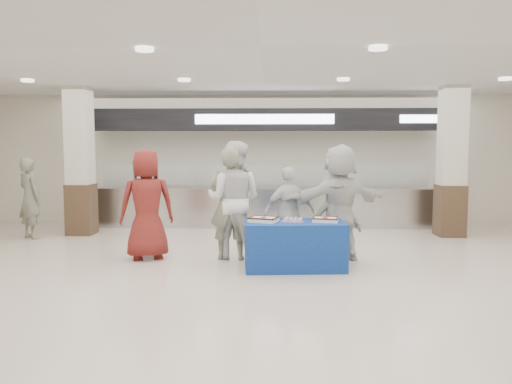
{
  "coord_description": "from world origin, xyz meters",
  "views": [
    {
      "loc": [
        0.12,
        -6.54,
        1.93
      ],
      "look_at": [
        -0.1,
        1.6,
        1.18
      ],
      "focal_mm": 35.0,
      "sensor_mm": 36.0,
      "label": 1
    }
  ],
  "objects_px": {
    "sheet_cake_right": "(325,219)",
    "civilian_white": "(339,202)",
    "display_table": "(295,245)",
    "soldier_a": "(230,203)",
    "civilian_maroon": "(147,204)",
    "soldier_b": "(334,217)",
    "chef_tall": "(234,200)",
    "cupcake_tray": "(293,220)",
    "sheet_cake_left": "(264,219)",
    "soldier_bg": "(30,198)",
    "chef_short": "(289,213)"
  },
  "relations": [
    {
      "from": "sheet_cake_right",
      "to": "civilian_white",
      "type": "xyz_separation_m",
      "value": [
        0.3,
        0.64,
        0.19
      ]
    },
    {
      "from": "display_table",
      "to": "civilian_white",
      "type": "height_order",
      "value": "civilian_white"
    },
    {
      "from": "civilian_white",
      "to": "soldier_a",
      "type": "bearing_deg",
      "value": -19.46
    },
    {
      "from": "civilian_maroon",
      "to": "soldier_b",
      "type": "xyz_separation_m",
      "value": [
        3.18,
        0.0,
        -0.21
      ]
    },
    {
      "from": "display_table",
      "to": "chef_tall",
      "type": "distance_m",
      "value": 1.41
    },
    {
      "from": "cupcake_tray",
      "to": "civilian_maroon",
      "type": "bearing_deg",
      "value": 164.69
    },
    {
      "from": "sheet_cake_left",
      "to": "cupcake_tray",
      "type": "bearing_deg",
      "value": -1.21
    },
    {
      "from": "chef_tall",
      "to": "soldier_bg",
      "type": "relative_size",
      "value": 1.18
    },
    {
      "from": "display_table",
      "to": "cupcake_tray",
      "type": "height_order",
      "value": "cupcake_tray"
    },
    {
      "from": "sheet_cake_right",
      "to": "civilian_white",
      "type": "distance_m",
      "value": 0.73
    },
    {
      "from": "sheet_cake_right",
      "to": "soldier_a",
      "type": "bearing_deg",
      "value": 157.62
    },
    {
      "from": "soldier_a",
      "to": "civilian_white",
      "type": "bearing_deg",
      "value": -177.42
    },
    {
      "from": "civilian_maroon",
      "to": "civilian_white",
      "type": "xyz_separation_m",
      "value": [
        3.26,
        0.0,
        0.04
      ]
    },
    {
      "from": "sheet_cake_right",
      "to": "soldier_a",
      "type": "xyz_separation_m",
      "value": [
        -1.55,
        0.64,
        0.17
      ]
    },
    {
      "from": "civilian_maroon",
      "to": "chef_short",
      "type": "distance_m",
      "value": 2.43
    },
    {
      "from": "chef_short",
      "to": "civilian_white",
      "type": "relative_size",
      "value": 0.8
    },
    {
      "from": "civilian_white",
      "to": "sheet_cake_left",
      "type": "bearing_deg",
      "value": 8.2
    },
    {
      "from": "chef_short",
      "to": "soldier_bg",
      "type": "distance_m",
      "value": 5.64
    },
    {
      "from": "chef_short",
      "to": "sheet_cake_right",
      "type": "bearing_deg",
      "value": 108.98
    },
    {
      "from": "civilian_maroon",
      "to": "soldier_b",
      "type": "bearing_deg",
      "value": 161.61
    },
    {
      "from": "soldier_bg",
      "to": "soldier_b",
      "type": "bearing_deg",
      "value": -161.25
    },
    {
      "from": "sheet_cake_left",
      "to": "display_table",
      "type": "bearing_deg",
      "value": 2.57
    },
    {
      "from": "sheet_cake_left",
      "to": "cupcake_tray",
      "type": "xyz_separation_m",
      "value": [
        0.45,
        -0.01,
        -0.02
      ]
    },
    {
      "from": "civilian_maroon",
      "to": "chef_short",
      "type": "bearing_deg",
      "value": 162.55
    },
    {
      "from": "chef_short",
      "to": "display_table",
      "type": "bearing_deg",
      "value": 75.51
    },
    {
      "from": "cupcake_tray",
      "to": "soldier_a",
      "type": "relative_size",
      "value": 0.21
    },
    {
      "from": "cupcake_tray",
      "to": "soldier_bg",
      "type": "distance_m",
      "value": 5.93
    },
    {
      "from": "soldier_b",
      "to": "civilian_white",
      "type": "relative_size",
      "value": 0.75
    },
    {
      "from": "display_table",
      "to": "civilian_white",
      "type": "relative_size",
      "value": 0.79
    },
    {
      "from": "sheet_cake_left",
      "to": "soldier_bg",
      "type": "bearing_deg",
      "value": 152.95
    },
    {
      "from": "civilian_maroon",
      "to": "soldier_bg",
      "type": "xyz_separation_m",
      "value": [
        -2.92,
        1.85,
        -0.09
      ]
    },
    {
      "from": "soldier_a",
      "to": "soldier_b",
      "type": "bearing_deg",
      "value": -177.42
    },
    {
      "from": "soldier_b",
      "to": "sheet_cake_right",
      "type": "bearing_deg",
      "value": 66.83
    },
    {
      "from": "chef_short",
      "to": "civilian_maroon",
      "type": "bearing_deg",
      "value": -18.66
    },
    {
      "from": "chef_tall",
      "to": "civilian_maroon",
      "type": "bearing_deg",
      "value": 17.78
    },
    {
      "from": "soldier_a",
      "to": "civilian_white",
      "type": "distance_m",
      "value": 1.84
    },
    {
      "from": "display_table",
      "to": "chef_tall",
      "type": "relative_size",
      "value": 0.77
    },
    {
      "from": "sheet_cake_right",
      "to": "soldier_b",
      "type": "height_order",
      "value": "soldier_b"
    },
    {
      "from": "soldier_a",
      "to": "chef_short",
      "type": "xyz_separation_m",
      "value": [
        1.01,
        0.04,
        -0.17
      ]
    },
    {
      "from": "display_table",
      "to": "sheet_cake_left",
      "type": "relative_size",
      "value": 3.11
    },
    {
      "from": "display_table",
      "to": "soldier_a",
      "type": "xyz_separation_m",
      "value": [
        -1.07,
        0.64,
        0.59
      ]
    },
    {
      "from": "chef_tall",
      "to": "soldier_b",
      "type": "relative_size",
      "value": 1.37
    },
    {
      "from": "civilian_white",
      "to": "display_table",
      "type": "bearing_deg",
      "value": 20.04
    },
    {
      "from": "civilian_maroon",
      "to": "soldier_a",
      "type": "relative_size",
      "value": 0.98
    },
    {
      "from": "sheet_cake_left",
      "to": "cupcake_tray",
      "type": "relative_size",
      "value": 1.21
    },
    {
      "from": "soldier_bg",
      "to": "civilian_white",
      "type": "bearing_deg",
      "value": -161.05
    },
    {
      "from": "display_table",
      "to": "soldier_b",
      "type": "height_order",
      "value": "soldier_b"
    },
    {
      "from": "civilian_maroon",
      "to": "civilian_white",
      "type": "relative_size",
      "value": 0.96
    },
    {
      "from": "display_table",
      "to": "civilian_white",
      "type": "xyz_separation_m",
      "value": [
        0.78,
        0.64,
        0.61
      ]
    },
    {
      "from": "chef_short",
      "to": "civilian_white",
      "type": "height_order",
      "value": "civilian_white"
    }
  ]
}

